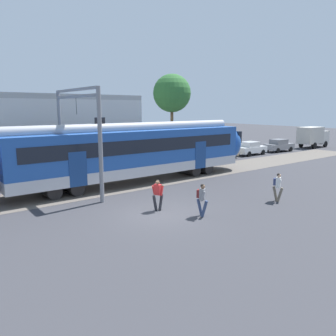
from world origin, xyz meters
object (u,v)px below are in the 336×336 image
Objects in this scene: parked_car_white at (251,148)px; box_truck at (313,136)px; parked_car_tan at (221,152)px; pedestrian_grey at (202,197)px; pedestrian_red at (158,192)px; pedestrian_white at (278,185)px; parked_car_grey at (279,145)px.

parked_car_white is 12.68m from box_truck.
parked_car_white is (5.05, 0.12, 0.00)m from parked_car_tan.
box_truck is (32.05, 12.12, 0.58)m from pedestrian_grey.
pedestrian_red and pedestrian_grey have the same top height.
parked_car_tan is at bearing 33.63° from pedestrian_red.
parked_car_tan is (9.05, 13.12, -0.21)m from pedestrian_white.
pedestrian_red is 2.40m from pedestrian_grey.
parked_car_white is 0.98× the size of parked_car_grey.
pedestrian_white is at bearing -154.39° from box_truck.
pedestrian_white is at bearing -145.99° from parked_car_grey.
pedestrian_white is 0.41× the size of parked_car_grey.
parked_car_grey is at bearing 178.13° from box_truck.
parked_car_tan and parked_car_grey have the same top height.
parked_car_grey is at bearing 26.63° from pedestrian_grey.
parked_car_white is (14.10, 13.24, -0.21)m from pedestrian_white.
pedestrian_grey is 18.99m from parked_car_tan.
parked_car_grey is (5.26, -0.18, 0.00)m from parked_car_white.
pedestrian_red reaches higher than parked_car_white.
pedestrian_white reaches higher than parked_car_grey.
pedestrian_red is at bearing -163.20° from box_truck.
pedestrian_red is 0.32× the size of box_truck.
box_truck is at bearing -1.87° from parked_car_grey.
pedestrian_red and pedestrian_white have the same top height.
parked_car_white is (20.57, 10.45, -0.21)m from pedestrian_red.
pedestrian_red is 0.42× the size of parked_car_white.
parked_car_tan is 17.72m from box_truck.
parked_car_grey is at bearing -0.33° from parked_car_tan.
parked_car_grey is at bearing 21.68° from pedestrian_red.
pedestrian_white is 15.94m from parked_car_tan.
parked_car_grey is at bearing -1.98° from parked_car_white.
pedestrian_grey is at bearing -147.11° from parked_car_white.
pedestrian_white is (6.47, -2.79, 0.00)m from pedestrian_red.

